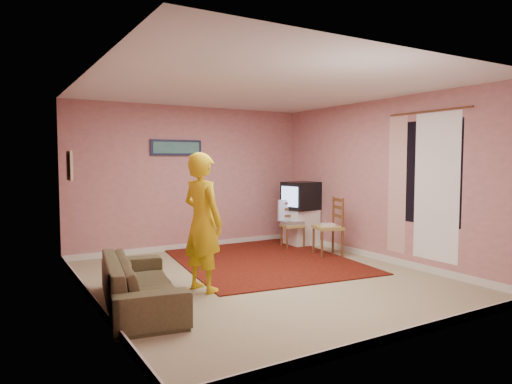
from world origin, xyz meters
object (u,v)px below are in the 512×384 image
tv_cabinet (301,227)px  chair_b (328,220)px  crt_tv (301,196)px  person (203,222)px  chair_a (293,220)px  sofa (141,282)px

tv_cabinet → chair_b: (-0.20, -1.03, 0.27)m
tv_cabinet → crt_tv: 0.61m
tv_cabinet → chair_b: chair_b is taller
tv_cabinet → person: size_ratio=0.40×
tv_cabinet → crt_tv: bearing=-172.6°
chair_b → person: size_ratio=0.32×
tv_cabinet → person: person is taller
tv_cabinet → chair_a: chair_a is taller
crt_tv → person: size_ratio=0.40×
crt_tv → person: 3.44m
chair_a → person: 3.11m
crt_tv → chair_b: bearing=-108.1°
sofa → person: size_ratio=1.09×
crt_tv → tv_cabinet: bearing=0.0°
sofa → person: person is taller
sofa → person: 1.06m
crt_tv → chair_a: crt_tv is taller
crt_tv → sofa: 4.35m
person → crt_tv: bearing=-73.9°
chair_a → chair_b: chair_b is taller
sofa → person: bearing=-65.5°
tv_cabinet → sofa: 4.30m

